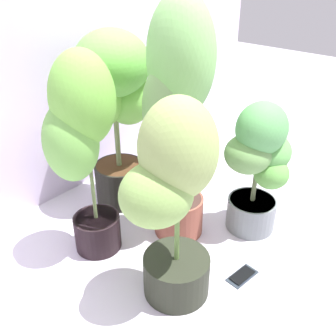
# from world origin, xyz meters

# --- Properties ---
(ground_plane) EXTENTS (8.00, 8.00, 0.00)m
(ground_plane) POSITION_xyz_m (0.00, 0.00, 0.00)
(ground_plane) COLOR silver
(ground_plane) RESTS_ON ground
(mylar_back_wall) EXTENTS (3.20, 0.01, 2.00)m
(mylar_back_wall) POSITION_xyz_m (0.00, 0.86, 1.00)
(mylar_back_wall) COLOR silver
(mylar_back_wall) RESTS_ON ground
(potted_plant_front_left) EXTENTS (0.44, 0.36, 0.83)m
(potted_plant_front_left) POSITION_xyz_m (-0.33, -0.09, 0.47)
(potted_plant_front_left) COLOR #262A1E
(potted_plant_front_left) RESTS_ON ground
(potted_plant_front_right) EXTENTS (0.42, 0.35, 0.65)m
(potted_plant_front_right) POSITION_xyz_m (0.26, -0.11, 0.37)
(potted_plant_front_right) COLOR slate
(potted_plant_front_right) RESTS_ON ground
(potted_plant_center) EXTENTS (0.34, 0.31, 1.10)m
(potted_plant_center) POSITION_xyz_m (-0.02, 0.15, 0.67)
(potted_plant_center) COLOR #944D3D
(potted_plant_center) RESTS_ON ground
(potted_plant_back_left) EXTENTS (0.39, 0.35, 0.91)m
(potted_plant_back_left) POSITION_xyz_m (-0.36, 0.36, 0.56)
(potted_plant_back_left) COLOR black
(potted_plant_back_left) RESTS_ON ground
(potted_plant_back_center) EXTENTS (0.48, 0.48, 0.91)m
(potted_plant_back_center) POSITION_xyz_m (0.01, 0.55, 0.57)
(potted_plant_back_center) COLOR black
(potted_plant_back_center) RESTS_ON ground
(potted_plant_back_right) EXTENTS (0.36, 0.35, 0.90)m
(potted_plant_back_right) POSITION_xyz_m (0.32, 0.39, 0.56)
(potted_plant_back_right) COLOR black
(potted_plant_back_right) RESTS_ON ground
(cell_phone) EXTENTS (0.15, 0.09, 0.01)m
(cell_phone) POSITION_xyz_m (-0.07, -0.26, 0.00)
(cell_phone) COLOR #2B333F
(cell_phone) RESTS_ON ground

